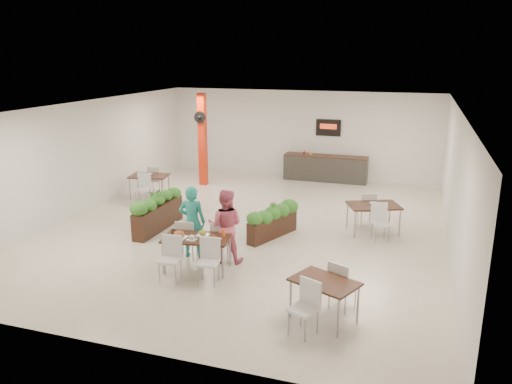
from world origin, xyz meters
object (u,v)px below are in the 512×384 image
Objects in this scene: service_counter at (325,168)px; side_table_c at (324,288)px; planter_right at (273,219)px; side_table_a at (149,179)px; diner_woman at (225,226)px; red_column at (202,139)px; side_table_b at (374,209)px; main_table at (196,242)px; diner_man at (192,222)px; planter_left at (158,210)px.

side_table_c is (1.78, -9.82, 0.12)m from service_counter.
side_table_a is (-4.74, 2.21, 0.15)m from planter_right.
diner_woman reaches higher than side_table_a.
red_column reaches higher than planter_right.
side_table_c is at bearing -117.86° from side_table_b.
side_table_b is at bearing 46.69° from main_table.
diner_man is at bearing -165.47° from side_table_b.
planter_right is at bearing -177.29° from side_table_b.
planter_left is 1.29× the size of side_table_a.
main_table is at bearing -112.32° from planter_right.
main_table is at bearing -178.88° from side_table_c.
main_table is 4.89m from side_table_b.
side_table_b is (2.37, 1.15, 0.15)m from planter_right.
diner_man is (2.41, -6.06, -0.81)m from red_column.
diner_man is 0.77× the size of planter_left.
planter_right is 0.99× the size of side_table_a.
red_column is 6.58m from diner_man.
main_table is 1.08× the size of diner_woman.
side_table_b is (7.11, -1.05, 0.01)m from side_table_a.
diner_man is at bearing -68.29° from red_column.
red_column is 7.35m from main_table.
planter_right is at bearing -116.81° from diner_woman.
diner_man is at bearing 120.79° from main_table.
service_counter is at bearing 25.00° from red_column.
service_counter is 1.81× the size of side_table_b.
side_table_a is at bearing 129.14° from main_table.
planter_right is at bearing -34.62° from side_table_a.
diner_man reaches higher than side_table_a.
planter_left reaches higher than side_table_c.
diner_woman is at bearing -62.07° from red_column.
side_table_a is at bearing 162.72° from side_table_c.
planter_left reaches higher than side_table_b.
diner_man is at bearing -40.07° from planter_left.
red_column is 1.92× the size of side_table_a.
diner_man reaches higher than main_table.
service_counter is at bearing -109.80° from diner_man.
service_counter is 7.30m from planter_left.
side_table_c is at bearing -50.70° from side_table_a.
planter_right is at bearing -91.90° from service_counter.
planter_left reaches higher than planter_right.
main_table is at bearing -60.53° from side_table_a.
side_table_b is at bearing -150.73° from diner_man.
service_counter reaches higher than planter_right.
red_column is at bearing 149.72° from side_table_c.
red_column is 4.87m from planter_left.
red_column reaches higher than service_counter.
main_table and side_table_c have the same top height.
diner_man is at bearing -59.30° from side_table_a.
diner_man is 1.01× the size of planter_right.
side_table_c is at bearing -54.04° from red_column.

